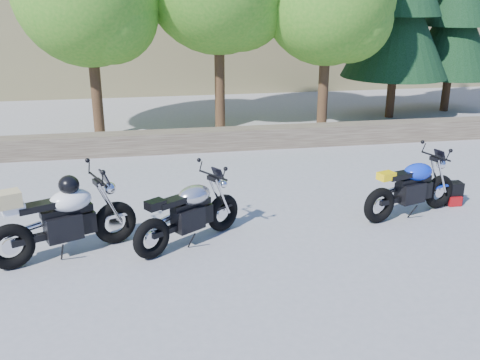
% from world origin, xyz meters
% --- Properties ---
extents(ground, '(90.00, 90.00, 0.00)m').
position_xyz_m(ground, '(0.00, 0.00, 0.00)').
color(ground, gray).
rests_on(ground, ground).
extents(stone_wall, '(22.00, 0.55, 0.50)m').
position_xyz_m(stone_wall, '(0.00, 5.50, 0.25)').
color(stone_wall, '#493D31').
rests_on(stone_wall, ground).
extents(conifer_far, '(2.82, 2.82, 6.27)m').
position_xyz_m(conifer_far, '(8.40, 8.80, 3.27)').
color(conifer_far, '#382314').
rests_on(conifer_far, ground).
extents(silver_bike, '(1.74, 1.24, 1.00)m').
position_xyz_m(silver_bike, '(-0.69, 0.35, 0.49)').
color(silver_bike, black).
rests_on(silver_bike, ground).
extents(white_bike, '(2.07, 1.04, 1.21)m').
position_xyz_m(white_bike, '(-2.51, 0.26, 0.59)').
color(white_bike, black).
rests_on(white_bike, ground).
extents(blue_bike, '(1.95, 0.84, 1.00)m').
position_xyz_m(blue_bike, '(3.15, 0.80, 0.49)').
color(blue_bike, black).
rests_on(blue_bike, ground).
extents(backpack, '(0.31, 0.27, 0.42)m').
position_xyz_m(backpack, '(4.15, 1.13, 0.20)').
color(backpack, black).
rests_on(backpack, ground).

